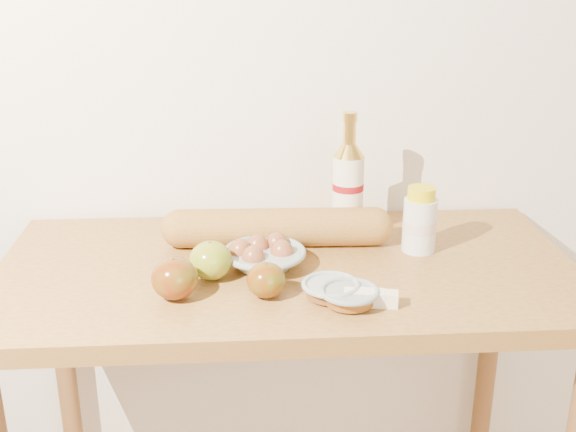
{
  "coord_description": "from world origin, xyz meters",
  "views": [
    {
      "loc": [
        -0.09,
        -0.18,
        1.53
      ],
      "look_at": [
        0.0,
        1.15,
        1.02
      ],
      "focal_mm": 45.0,
      "sensor_mm": 36.0,
      "label": 1
    }
  ],
  "objects_px": {
    "table": "(287,317)",
    "egg_bowl": "(264,256)",
    "bourbon_bottle": "(348,187)",
    "baguette": "(278,227)",
    "cream_bottle": "(420,222)"
  },
  "relations": [
    {
      "from": "baguette",
      "to": "cream_bottle",
      "type": "bearing_deg",
      "value": -7.0
    },
    {
      "from": "table",
      "to": "bourbon_bottle",
      "type": "xyz_separation_m",
      "value": [
        0.15,
        0.15,
        0.24
      ]
    },
    {
      "from": "bourbon_bottle",
      "to": "baguette",
      "type": "bearing_deg",
      "value": 176.02
    },
    {
      "from": "bourbon_bottle",
      "to": "cream_bottle",
      "type": "xyz_separation_m",
      "value": [
        0.14,
        -0.09,
        -0.05
      ]
    },
    {
      "from": "table",
      "to": "baguette",
      "type": "relative_size",
      "value": 2.35
    },
    {
      "from": "cream_bottle",
      "to": "bourbon_bottle",
      "type": "bearing_deg",
      "value": 121.76
    },
    {
      "from": "egg_bowl",
      "to": "baguette",
      "type": "height_order",
      "value": "baguette"
    },
    {
      "from": "cream_bottle",
      "to": "baguette",
      "type": "bearing_deg",
      "value": 146.55
    },
    {
      "from": "table",
      "to": "egg_bowl",
      "type": "height_order",
      "value": "egg_bowl"
    },
    {
      "from": "table",
      "to": "cream_bottle",
      "type": "xyz_separation_m",
      "value": [
        0.29,
        0.06,
        0.19
      ]
    },
    {
      "from": "bourbon_bottle",
      "to": "egg_bowl",
      "type": "distance_m",
      "value": 0.27
    },
    {
      "from": "cream_bottle",
      "to": "egg_bowl",
      "type": "height_order",
      "value": "cream_bottle"
    },
    {
      "from": "table",
      "to": "bourbon_bottle",
      "type": "relative_size",
      "value": 4.2
    },
    {
      "from": "bourbon_bottle",
      "to": "baguette",
      "type": "height_order",
      "value": "bourbon_bottle"
    },
    {
      "from": "egg_bowl",
      "to": "baguette",
      "type": "xyz_separation_m",
      "value": [
        0.04,
        0.11,
        0.02
      ]
    }
  ]
}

